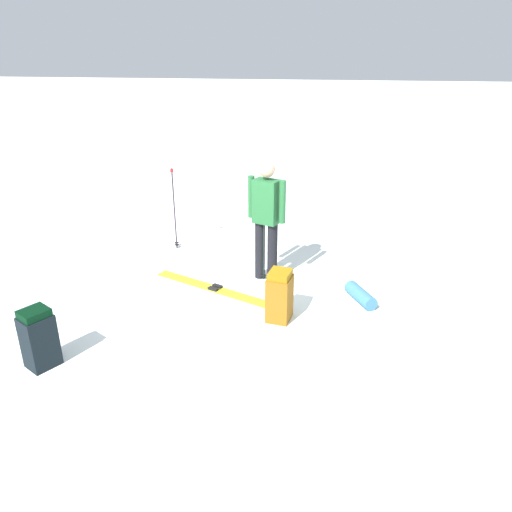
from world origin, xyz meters
TOP-DOWN VIEW (x-y plane):
  - ground_plane at (0.00, 0.00)m, footprint 80.00×80.00m
  - skier_standing at (0.82, -0.03)m, footprint 0.33×0.53m
  - ski_pair_near at (0.37, 0.62)m, footprint 0.97×1.86m
  - backpack_large_dark at (-0.28, -0.33)m, footprint 0.36×0.32m
  - backpack_bright at (-1.57, 2.04)m, footprint 0.40×0.39m
  - ski_poles_planted_near at (1.80, 1.57)m, footprint 0.16×0.10m
  - ski_poles_planted_far at (0.85, 0.02)m, footprint 0.18×0.10m
  - sleeping_mat_rolled at (0.31, -1.33)m, footprint 0.57×0.41m

SIDE VIEW (x-z plane):
  - ground_plane at x=0.00m, z-range 0.00..0.00m
  - ski_pair_near at x=0.37m, z-range -0.01..0.04m
  - sleeping_mat_rolled at x=0.31m, z-range 0.00..0.18m
  - backpack_large_dark at x=-0.28m, z-range -0.01..0.64m
  - backpack_bright at x=-1.57m, z-range -0.01..0.65m
  - ski_poles_planted_far at x=0.85m, z-range 0.07..1.31m
  - ski_poles_planted_near at x=1.80m, z-range 0.07..1.38m
  - skier_standing at x=0.82m, z-range 0.10..1.80m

